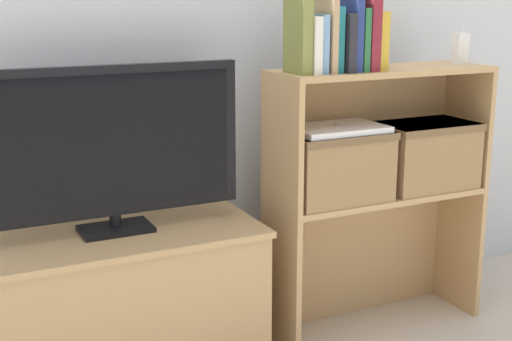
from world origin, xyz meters
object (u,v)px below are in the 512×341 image
object	(u,v)px
book_charcoal	(340,43)
storage_basket_left	(335,163)
book_tan	(324,36)
laptop	(336,129)
book_teal	(331,39)
tv_stand	(119,301)
book_olive	(298,33)
storage_basket_right	(424,152)
book_ivory	(307,45)
book_skyblue	(316,44)
book_navy	(349,31)
book_mustard	(374,41)
book_forest	(356,39)
baby_monitor	(461,48)
book_maroon	(364,32)
tv	(112,145)

from	to	relation	value
book_charcoal	storage_basket_left	xyz separation A→B (m)	(0.00, 0.01, -0.40)
book_tan	laptop	world-z (taller)	book_tan
book_teal	storage_basket_left	distance (m)	0.42
tv_stand	book_olive	bearing A→B (deg)	-11.69
storage_basket_right	book_ivory	bearing A→B (deg)	-178.31
book_olive	book_charcoal	world-z (taller)	book_olive
book_skyblue	book_teal	bearing A→B (deg)	0.00
book_navy	laptop	size ratio (longest dim) A/B	0.80
book_tan	book_mustard	size ratio (longest dim) A/B	1.22
book_navy	book_forest	world-z (taller)	book_navy
book_olive	baby_monitor	distance (m)	0.69
book_maroon	baby_monitor	bearing A→B (deg)	3.89
book_mustard	tv	bearing A→B (deg)	172.27
book_ivory	book_tan	distance (m)	0.07
tv	book_tan	bearing A→B (deg)	-9.91
tv	book_forest	bearing A→B (deg)	-8.42
book_charcoal	book_navy	size ratio (longest dim) A/B	0.73
book_skyblue	book_charcoal	size ratio (longest dim) A/B	0.99
tv_stand	book_olive	size ratio (longest dim) A/B	3.53
book_olive	book_maroon	world-z (taller)	book_olive
book_ivory	book_forest	xyz separation A→B (m)	(0.18, 0.00, 0.01)
book_forest	tv_stand	bearing A→B (deg)	171.46
storage_basket_right	storage_basket_left	bearing A→B (deg)	180.00
book_olive	book_tan	xyz separation A→B (m)	(0.10, 0.00, -0.01)
tv	book_skyblue	size ratio (longest dim) A/B	4.41
book_ivory	baby_monitor	distance (m)	0.65
book_ivory	storage_basket_right	size ratio (longest dim) A/B	0.50
baby_monitor	storage_basket_right	xyz separation A→B (m)	(-0.15, -0.01, -0.36)
tv_stand	storage_basket_right	distance (m)	1.19
book_teal	storage_basket_left	size ratio (longest dim) A/B	0.58
tv_stand	book_navy	xyz separation A→B (m)	(0.76, -0.12, 0.84)
book_mustard	storage_basket_left	size ratio (longest dim) A/B	0.53
laptop	book_navy	bearing A→B (deg)	-28.22
book_olive	storage_basket_right	size ratio (longest dim) A/B	0.71
book_ivory	storage_basket_left	xyz separation A→B (m)	(0.13, 0.01, -0.40)
book_tan	book_mustard	distance (m)	0.19
book_mustard	book_olive	bearing A→B (deg)	180.00
book_ivory	book_forest	bearing A→B (deg)	0.00
book_maroon	storage_basket_left	world-z (taller)	book_maroon
book_skyblue	laptop	xyz separation A→B (m)	(0.09, 0.01, -0.28)
book_ivory	storage_basket_right	xyz separation A→B (m)	(0.50, 0.01, -0.40)
tv	book_ivory	distance (m)	0.68
book_navy	baby_monitor	xyz separation A→B (m)	(0.50, 0.03, -0.07)
book_forest	storage_basket_left	bearing A→B (deg)	165.17
book_forest	storage_basket_right	world-z (taller)	book_forest
tv	book_olive	distance (m)	0.67
book_maroon	storage_basket_right	distance (m)	0.52
book_skyblue	storage_basket_right	world-z (taller)	book_skyblue
book_olive	storage_basket_right	xyz separation A→B (m)	(0.54, 0.01, -0.44)
storage_basket_left	storage_basket_right	xyz separation A→B (m)	(0.38, 0.00, 0.00)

